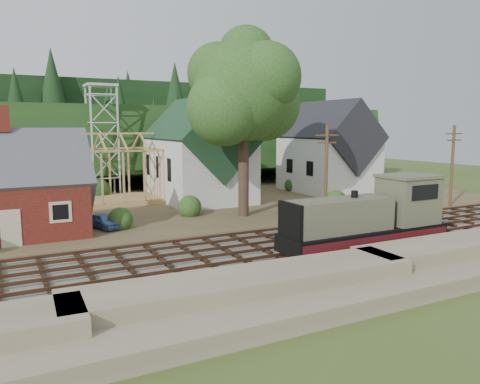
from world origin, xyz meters
name	(u,v)px	position (x,y,z in m)	size (l,w,h in m)	color
ground	(288,248)	(0.00, 0.00, 0.00)	(140.00, 140.00, 0.00)	#384C1E
embankment	(384,288)	(0.00, -8.50, 0.00)	(64.00, 5.00, 1.60)	#7F7259
railroad_bed	(288,247)	(0.00, 0.00, 0.08)	(64.00, 11.00, 0.16)	#726B5B
village_flat	(188,205)	(0.00, 18.00, 0.15)	(64.00, 26.00, 0.30)	brown
hillside	(127,182)	(0.00, 42.00, 0.00)	(70.00, 28.00, 8.00)	#1E3F19
ridge	(104,172)	(0.00, 58.00, 0.00)	(80.00, 20.00, 12.00)	black
depot	(7,195)	(-16.00, 11.00, 3.21)	(10.80, 7.41, 9.00)	#541313
church	(199,153)	(2.00, 19.68, 5.18)	(8.40, 15.17, 13.00)	silver
farmhouse	(328,152)	(18.00, 19.00, 4.87)	(8.40, 10.80, 10.60)	silver
timber_frame	(116,173)	(-6.00, 22.00, 3.27)	(8.20, 6.20, 6.99)	tan
lattice_tower	(101,107)	(-6.00, 28.00, 10.03)	(3.20, 3.20, 12.12)	silver
big_tree	(245,98)	(2.17, 10.08, 10.22)	(10.90, 8.40, 14.70)	#38281E
telegraph_pole_near	(326,172)	(7.00, 5.20, 4.25)	(2.20, 0.28, 8.00)	#4C331E
telegraph_pole_far	(452,165)	(22.00, 5.20, 4.25)	(2.20, 0.28, 8.00)	#4C331E
locomotive	(371,220)	(4.19, -3.00, 2.05)	(11.47, 2.87, 4.60)	black
car_blue	(104,221)	(-9.67, 10.36, 0.87)	(1.34, 3.33, 1.13)	#5E88CB
car_red	(358,188)	(19.95, 15.86, 0.88)	(1.93, 4.19, 1.17)	#B10E16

